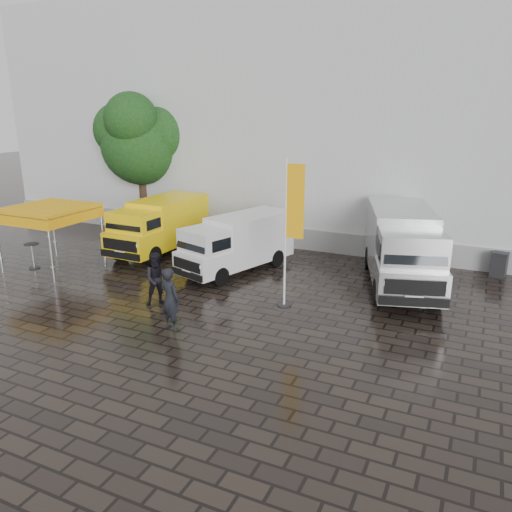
{
  "coord_description": "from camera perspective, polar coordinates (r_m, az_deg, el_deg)",
  "views": [
    {
      "loc": [
        6.14,
        -13.91,
        6.56
      ],
      "look_at": [
        -1.37,
        2.2,
        1.23
      ],
      "focal_mm": 35.0,
      "sensor_mm": 36.0,
      "label": 1
    }
  ],
  "objects": [
    {
      "name": "tree",
      "position": [
        28.05,
        -12.99,
        12.83
      ],
      "size": [
        4.23,
        4.27,
        7.6
      ],
      "color": "black",
      "rests_on": "ground"
    },
    {
      "name": "ground",
      "position": [
        16.56,
        1.08,
        -6.66
      ],
      "size": [
        120.0,
        120.0,
        0.0
      ],
      "primitive_type": "plane",
      "color": "black",
      "rests_on": "ground"
    },
    {
      "name": "flagpole",
      "position": [
        16.37,
        3.98,
        3.44
      ],
      "size": [
        0.88,
        0.5,
        5.05
      ],
      "color": "black",
      "rests_on": "ground"
    },
    {
      "name": "person_tent",
      "position": [
        17.34,
        -11.18,
        -2.59
      ],
      "size": [
        1.15,
        1.13,
        1.86
      ],
      "primitive_type": "imported",
      "rotation": [
        0.0,
        0.0,
        0.74
      ],
      "color": "black",
      "rests_on": "ground"
    },
    {
      "name": "canopy_tent",
      "position": [
        22.3,
        -22.7,
        4.8
      ],
      "size": [
        3.08,
        3.08,
        2.64
      ],
      "color": "silver",
      "rests_on": "ground"
    },
    {
      "name": "person_front",
      "position": [
        15.34,
        -9.81,
        -4.87
      ],
      "size": [
        0.81,
        0.63,
        1.98
      ],
      "primitive_type": "imported",
      "rotation": [
        0.0,
        0.0,
        2.91
      ],
      "color": "black",
      "rests_on": "ground"
    },
    {
      "name": "hall_plinth",
      "position": [
        23.06,
        13.75,
        0.96
      ],
      "size": [
        44.0,
        0.15,
        1.0
      ],
      "primitive_type": "cube",
      "color": "gray",
      "rests_on": "ground"
    },
    {
      "name": "van_yellow",
      "position": [
        23.45,
        -11.02,
        3.26
      ],
      "size": [
        2.18,
        5.42,
        2.48
      ],
      "primitive_type": null,
      "rotation": [
        0.0,
        0.0,
        -0.02
      ],
      "color": "yellow",
      "rests_on": "ground"
    },
    {
      "name": "exhibition_hall",
      "position": [
        30.2,
        17.71,
        14.86
      ],
      "size": [
        44.0,
        16.0,
        12.0
      ],
      "primitive_type": "cube",
      "color": "silver",
      "rests_on": "ground"
    },
    {
      "name": "van_silver",
      "position": [
        19.48,
        16.29,
        0.75
      ],
      "size": [
        4.03,
        6.99,
        2.87
      ],
      "primitive_type": null,
      "rotation": [
        0.0,
        0.0,
        0.29
      ],
      "color": "#B5B6BA",
      "rests_on": "ground"
    },
    {
      "name": "wheelie_bin",
      "position": [
        22.28,
        26.04,
        -0.85
      ],
      "size": [
        0.69,
        0.69,
        0.99
      ],
      "primitive_type": "cube",
      "rotation": [
        0.0,
        0.0,
        -0.18
      ],
      "color": "black",
      "rests_on": "ground"
    },
    {
      "name": "cocktail_table",
      "position": [
        22.99,
        -24.14,
        0.0
      ],
      "size": [
        0.6,
        0.6,
        1.08
      ],
      "primitive_type": "cylinder",
      "color": "black",
      "rests_on": "ground"
    },
    {
      "name": "van_white",
      "position": [
        20.44,
        -2.21,
        1.31
      ],
      "size": [
        3.29,
        5.57,
        2.29
      ],
      "primitive_type": null,
      "rotation": [
        0.0,
        0.0,
        -0.31
      ],
      "color": "silver",
      "rests_on": "ground"
    }
  ]
}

